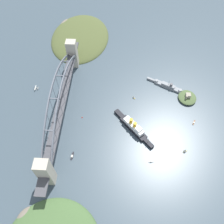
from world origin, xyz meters
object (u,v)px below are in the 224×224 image
(small_boat_0, at_px, (151,162))
(channel_marker_buoy, at_px, (82,117))
(naval_cruiser, at_px, (168,86))
(small_boat_3, at_px, (194,123))
(ocean_liner, at_px, (133,127))
(harbor_arch_bridge, at_px, (61,102))
(fort_island_mid_harbor, at_px, (187,97))
(small_boat_4, at_px, (134,97))
(small_boat_1, at_px, (72,156))
(small_boat_2, at_px, (185,150))
(seaplane_taxiing_near_bridge, at_px, (36,88))

(small_boat_0, xyz_separation_m, channel_marker_buoy, (-71.85, -110.97, 0.24))
(naval_cruiser, relative_size, small_boat_3, 7.46)
(ocean_liner, bearing_deg, naval_cruiser, 145.42)
(ocean_liner, relative_size, small_boat_0, 9.46)
(harbor_arch_bridge, relative_size, fort_island_mid_harbor, 8.56)
(naval_cruiser, xyz_separation_m, small_boat_4, (28.01, -62.55, -0.20))
(channel_marker_buoy, bearing_deg, fort_island_mid_harbor, 105.69)
(small_boat_1, distance_m, channel_marker_buoy, 69.46)
(fort_island_mid_harbor, relative_size, small_boat_4, 5.56)
(small_boat_2, relative_size, small_boat_3, 0.83)
(small_boat_0, bearing_deg, channel_marker_buoy, -122.92)
(harbor_arch_bridge, relative_size, seaplane_taxiing_near_bridge, 26.61)
(small_boat_3, xyz_separation_m, small_boat_4, (-46.55, -98.13, 2.26))
(fort_island_mid_harbor, distance_m, small_boat_4, 93.20)
(small_boat_1, height_order, small_boat_2, small_boat_2)
(small_boat_2, bearing_deg, small_boat_4, -142.35)
(channel_marker_buoy, bearing_deg, harbor_arch_bridge, -105.53)
(harbor_arch_bridge, bearing_deg, small_boat_3, 87.76)
(small_boat_3, bearing_deg, ocean_liner, -80.15)
(harbor_arch_bridge, xyz_separation_m, channel_marker_buoy, (8.63, 31.06, -28.78))
(small_boat_1, distance_m, small_boat_3, 201.30)
(small_boat_0, height_order, small_boat_2, small_boat_2)
(harbor_arch_bridge, height_order, ocean_liner, harbor_arch_bridge)
(small_boat_2, distance_m, small_boat_4, 125.45)
(seaplane_taxiing_near_bridge, bearing_deg, fort_island_mid_harbor, 88.36)
(harbor_arch_bridge, xyz_separation_m, small_boat_1, (77.87, 25.50, -29.08))
(ocean_liner, distance_m, channel_marker_buoy, 86.36)
(small_boat_2, bearing_deg, small_boat_0, -69.23)
(small_boat_4, xyz_separation_m, channel_marker_buoy, (46.78, -85.24, -1.78))
(channel_marker_buoy, bearing_deg, small_boat_0, 57.08)
(small_boat_0, relative_size, small_boat_1, 0.57)
(seaplane_taxiing_near_bridge, height_order, small_boat_0, seaplane_taxiing_near_bridge)
(small_boat_1, relative_size, channel_marker_buoy, 4.77)
(small_boat_4, distance_m, channel_marker_buoy, 97.25)
(small_boat_3, height_order, channel_marker_buoy, channel_marker_buoy)
(fort_island_mid_harbor, relative_size, seaplane_taxiing_near_bridge, 3.11)
(ocean_liner, bearing_deg, small_boat_1, -59.87)
(naval_cruiser, xyz_separation_m, small_boat_1, (144.03, -153.36, -2.28))
(small_boat_1, bearing_deg, ocean_liner, 120.13)
(small_boat_2, bearing_deg, ocean_liner, -114.72)
(small_boat_0, xyz_separation_m, small_boat_1, (-2.61, -116.54, -0.06))
(ocean_liner, relative_size, small_boat_3, 6.94)
(small_boat_3, distance_m, channel_marker_buoy, 183.38)
(naval_cruiser, bearing_deg, small_boat_2, 6.31)
(ocean_liner, distance_m, small_boat_4, 63.79)
(small_boat_2, bearing_deg, small_boat_1, -84.31)
(seaplane_taxiing_near_bridge, relative_size, small_boat_3, 1.09)
(ocean_liner, xyz_separation_m, small_boat_3, (-17.17, 98.82, -5.12))
(seaplane_taxiing_near_bridge, relative_size, small_boat_0, 1.48)
(seaplane_taxiing_near_bridge, distance_m, small_boat_3, 280.31)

